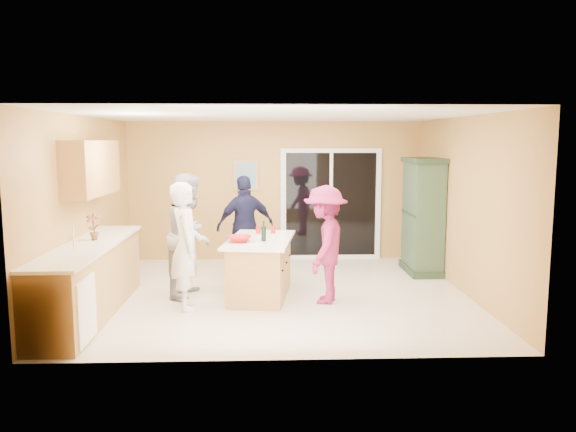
{
  "coord_description": "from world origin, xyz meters",
  "views": [
    {
      "loc": [
        -0.16,
        -8.04,
        2.25
      ],
      "look_at": [
        0.15,
        0.1,
        1.15
      ],
      "focal_mm": 35.0,
      "sensor_mm": 36.0,
      "label": 1
    }
  ],
  "objects_px": {
    "green_hutch": "(423,217)",
    "woman_white": "(186,246)",
    "woman_grey": "(190,235)",
    "woman_navy": "(245,226)",
    "kitchen_island": "(260,269)",
    "woman_magenta": "(325,244)"
  },
  "relations": [
    {
      "from": "woman_magenta",
      "to": "kitchen_island",
      "type": "bearing_deg",
      "value": -92.26
    },
    {
      "from": "woman_white",
      "to": "woman_magenta",
      "type": "xyz_separation_m",
      "value": [
        1.88,
        0.25,
        -0.04
      ]
    },
    {
      "from": "woman_navy",
      "to": "kitchen_island",
      "type": "bearing_deg",
      "value": 80.12
    },
    {
      "from": "green_hutch",
      "to": "woman_white",
      "type": "relative_size",
      "value": 1.15
    },
    {
      "from": "woman_white",
      "to": "green_hutch",
      "type": "bearing_deg",
      "value": -74.57
    },
    {
      "from": "woman_navy",
      "to": "woman_magenta",
      "type": "bearing_deg",
      "value": 104.7
    },
    {
      "from": "kitchen_island",
      "to": "woman_white",
      "type": "distance_m",
      "value": 1.22
    },
    {
      "from": "kitchen_island",
      "to": "woman_grey",
      "type": "distance_m",
      "value": 1.14
    },
    {
      "from": "woman_white",
      "to": "woman_navy",
      "type": "height_order",
      "value": "woman_white"
    },
    {
      "from": "green_hutch",
      "to": "woman_white",
      "type": "bearing_deg",
      "value": -152.15
    },
    {
      "from": "woman_grey",
      "to": "woman_navy",
      "type": "relative_size",
      "value": 1.06
    },
    {
      "from": "woman_white",
      "to": "woman_grey",
      "type": "relative_size",
      "value": 0.96
    },
    {
      "from": "green_hutch",
      "to": "woman_white",
      "type": "xyz_separation_m",
      "value": [
        -3.73,
        -1.97,
        -0.1
      ]
    },
    {
      "from": "woman_white",
      "to": "woman_navy",
      "type": "bearing_deg",
      "value": -33.49
    },
    {
      "from": "kitchen_island",
      "to": "woman_navy",
      "type": "height_order",
      "value": "woman_navy"
    },
    {
      "from": "green_hutch",
      "to": "woman_grey",
      "type": "height_order",
      "value": "green_hutch"
    },
    {
      "from": "green_hutch",
      "to": "woman_navy",
      "type": "bearing_deg",
      "value": -178.02
    },
    {
      "from": "kitchen_island",
      "to": "woman_grey",
      "type": "height_order",
      "value": "woman_grey"
    },
    {
      "from": "woman_white",
      "to": "woman_navy",
      "type": "distance_m",
      "value": 2.0
    },
    {
      "from": "kitchen_island",
      "to": "woman_magenta",
      "type": "xyz_separation_m",
      "value": [
        0.91,
        -0.32,
        0.42
      ]
    },
    {
      "from": "kitchen_island",
      "to": "woman_white",
      "type": "bearing_deg",
      "value": -142.0
    },
    {
      "from": "green_hutch",
      "to": "woman_white",
      "type": "distance_m",
      "value": 4.22
    }
  ]
}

